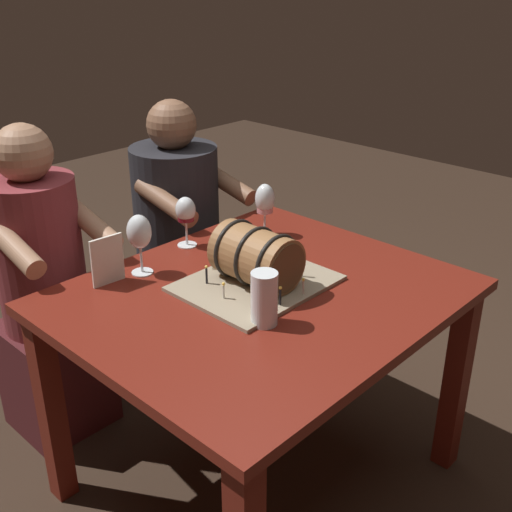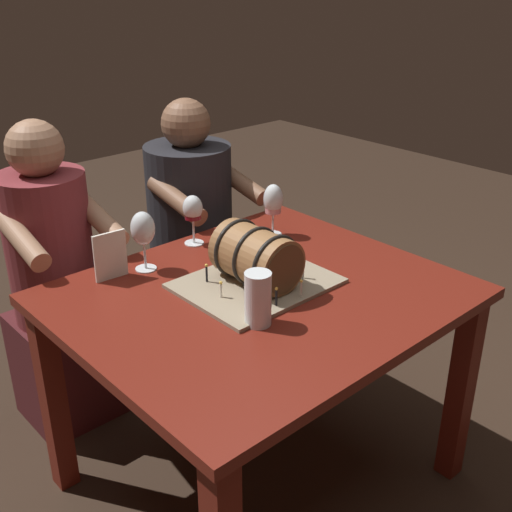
{
  "view_description": "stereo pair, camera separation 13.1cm",
  "coord_description": "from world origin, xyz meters",
  "views": [
    {
      "loc": [
        -1.26,
        -1.18,
        1.66
      ],
      "look_at": [
        0.02,
        0.04,
        0.85
      ],
      "focal_mm": 44.51,
      "sensor_mm": 36.0,
      "label": 1
    },
    {
      "loc": [
        -1.17,
        -1.27,
        1.66
      ],
      "look_at": [
        0.02,
        0.04,
        0.85
      ],
      "focal_mm": 44.51,
      "sensor_mm": 36.0,
      "label": 2
    }
  ],
  "objects": [
    {
      "name": "beer_pint",
      "position": [
        -0.13,
        -0.14,
        0.82
      ],
      "size": [
        0.08,
        0.08,
        0.16
      ],
      "color": "white",
      "rests_on": "dining_table"
    },
    {
      "name": "person_seated_left",
      "position": [
        -0.32,
        0.78,
        0.54
      ],
      "size": [
        0.36,
        0.45,
        1.2
      ],
      "color": "#4C1B1E",
      "rests_on": "ground"
    },
    {
      "name": "person_seated_right",
      "position": [
        0.32,
        0.78,
        0.56
      ],
      "size": [
        0.39,
        0.47,
        1.18
      ],
      "color": "black",
      "rests_on": "ground"
    },
    {
      "name": "wine_glass_red",
      "position": [
        0.07,
        0.43,
        0.87
      ],
      "size": [
        0.07,
        0.07,
        0.18
      ],
      "color": "white",
      "rests_on": "dining_table"
    },
    {
      "name": "dining_table",
      "position": [
        0.0,
        0.0,
        0.63
      ],
      "size": [
        1.16,
        1.0,
        0.75
      ],
      "color": "maroon",
      "rests_on": "ground"
    },
    {
      "name": "wine_glass_rose",
      "position": [
        0.34,
        0.3,
        0.88
      ],
      "size": [
        0.07,
        0.07,
        0.2
      ],
      "color": "white",
      "rests_on": "dining_table"
    },
    {
      "name": "ground_plane",
      "position": [
        0.0,
        0.0,
        0.0
      ],
      "size": [
        8.0,
        8.0,
        0.0
      ],
      "primitive_type": "plane",
      "color": "#332319"
    },
    {
      "name": "barrel_cake",
      "position": [
        0.02,
        0.04,
        0.83
      ],
      "size": [
        0.46,
        0.37,
        0.19
      ],
      "color": "gray",
      "rests_on": "dining_table"
    },
    {
      "name": "menu_card",
      "position": [
        -0.29,
        0.38,
        0.83
      ],
      "size": [
        0.11,
        0.02,
        0.16
      ],
      "primitive_type": "cube",
      "rotation": [
        0.03,
        0.0,
        -0.08
      ],
      "color": "silver",
      "rests_on": "dining_table"
    },
    {
      "name": "wine_glass_empty",
      "position": [
        -0.17,
        0.37,
        0.89
      ],
      "size": [
        0.08,
        0.08,
        0.2
      ],
      "color": "white",
      "rests_on": "dining_table"
    }
  ]
}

